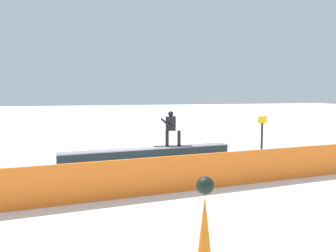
# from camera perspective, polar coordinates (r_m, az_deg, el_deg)

# --- Properties ---
(ground_plane) EXTENTS (120.00, 120.00, 0.00)m
(ground_plane) POSITION_cam_1_polar(r_m,az_deg,el_deg) (12.73, -3.48, -6.25)
(ground_plane) COLOR white
(grind_box) EXTENTS (6.85, 1.04, 0.54)m
(grind_box) POSITION_cam_1_polar(r_m,az_deg,el_deg) (12.69, -3.49, -5.17)
(grind_box) COLOR #17272C
(grind_box) RESTS_ON ground_plane
(snowboarder) EXTENTS (1.56, 0.61, 1.42)m
(snowboarder) POSITION_cam_1_polar(r_m,az_deg,el_deg) (12.86, 0.58, -0.23)
(snowboarder) COLOR black
(snowboarder) RESTS_ON grind_box
(safety_fence) EXTENTS (12.92, 0.99, 1.00)m
(safety_fence) POSITION_cam_1_polar(r_m,az_deg,el_deg) (8.81, 2.51, -8.38)
(safety_fence) COLOR orange
(safety_fence) RESTS_ON ground_plane
(trail_marker) EXTENTS (0.40, 0.10, 1.72)m
(trail_marker) POSITION_cam_1_polar(r_m,az_deg,el_deg) (13.94, 16.28, -1.57)
(trail_marker) COLOR #262628
(trail_marker) RESTS_ON ground_plane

